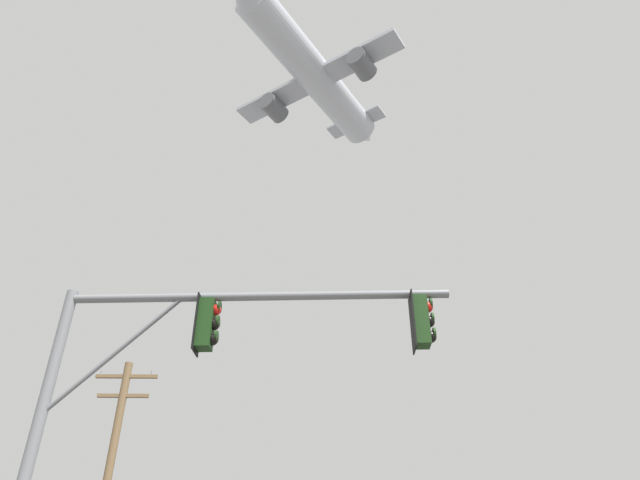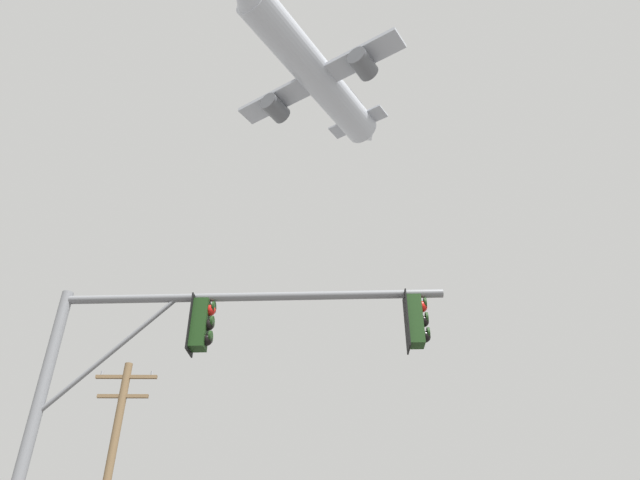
% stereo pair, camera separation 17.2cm
% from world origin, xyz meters
% --- Properties ---
extents(signal_pole_near, '(6.89, 0.65, 6.29)m').
position_xyz_m(signal_pole_near, '(-2.50, 5.94, 4.78)').
color(signal_pole_near, slate).
rests_on(signal_pole_near, ground).
extents(airplane, '(18.47, 23.84, 7.25)m').
position_xyz_m(airplane, '(-0.61, 39.14, 49.85)').
color(airplane, '#B7BCC6').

